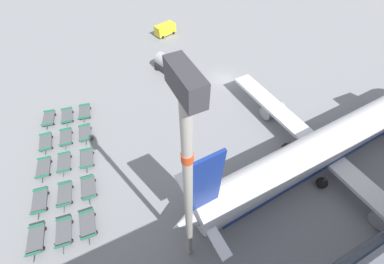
{
  "coord_description": "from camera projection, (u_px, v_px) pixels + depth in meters",
  "views": [
    {
      "loc": [
        28.48,
        -20.32,
        26.07
      ],
      "look_at": [
        10.47,
        -11.54,
        2.35
      ],
      "focal_mm": 22.0,
      "sensor_mm": 36.0,
      "label": 1
    }
  ],
  "objects": [
    {
      "name": "ground_plane",
      "position": [
        224.0,
        79.0,
        42.18
      ],
      "size": [
        500.0,
        500.0,
        0.0
      ],
      "primitive_type": "plane",
      "color": "gray"
    },
    {
      "name": "airplane",
      "position": [
        330.0,
        143.0,
        29.04
      ],
      "size": [
        33.58,
        43.85,
        12.84
      ],
      "color": "white",
      "rests_on": "ground_plane"
    },
    {
      "name": "fuel_tanker_primary",
      "position": [
        171.0,
        67.0,
        42.35
      ],
      "size": [
        8.07,
        4.85,
        3.1
      ],
      "color": "white",
      "rests_on": "ground_plane"
    },
    {
      "name": "service_van",
      "position": [
        165.0,
        29.0,
        51.65
      ],
      "size": [
        3.29,
        4.9,
        2.24
      ],
      "color": "yellow",
      "rests_on": "ground_plane"
    },
    {
      "name": "baggage_dolly_row_near_col_a",
      "position": [
        49.0,
        119.0,
        35.19
      ],
      "size": [
        3.71,
        2.11,
        0.92
      ],
      "color": "#515459",
      "rests_on": "ground_plane"
    },
    {
      "name": "baggage_dolly_row_near_col_b",
      "position": [
        46.0,
        142.0,
        32.3
      ],
      "size": [
        3.68,
        1.86,
        0.92
      ],
      "color": "#515459",
      "rests_on": "ground_plane"
    },
    {
      "name": "baggage_dolly_row_near_col_c",
      "position": [
        44.0,
        168.0,
        29.65
      ],
      "size": [
        3.7,
        1.99,
        0.92
      ],
      "color": "#515459",
      "rests_on": "ground_plane"
    },
    {
      "name": "baggage_dolly_row_near_col_d",
      "position": [
        40.0,
        202.0,
        26.79
      ],
      "size": [
        3.7,
        1.97,
        0.92
      ],
      "color": "#515459",
      "rests_on": "ground_plane"
    },
    {
      "name": "baggage_dolly_row_near_col_e",
      "position": [
        36.0,
        240.0,
        24.12
      ],
      "size": [
        3.7,
        1.97,
        0.92
      ],
      "color": "#515459",
      "rests_on": "ground_plane"
    },
    {
      "name": "baggage_dolly_row_mid_a_col_a",
      "position": [
        67.0,
        116.0,
        35.55
      ],
      "size": [
        3.69,
        1.94,
        0.92
      ],
      "color": "#515459",
      "rests_on": "ground_plane"
    },
    {
      "name": "baggage_dolly_row_mid_a_col_b",
      "position": [
        66.0,
        138.0,
        32.85
      ],
      "size": [
        3.7,
        1.95,
        0.92
      ],
      "color": "#515459",
      "rests_on": "ground_plane"
    },
    {
      "name": "baggage_dolly_row_mid_a_col_c",
      "position": [
        64.0,
        163.0,
        30.16
      ],
      "size": [
        3.7,
        2.0,
        0.92
      ],
      "color": "#515459",
      "rests_on": "ground_plane"
    },
    {
      "name": "baggage_dolly_row_mid_a_col_d",
      "position": [
        65.0,
        195.0,
        27.32
      ],
      "size": [
        3.7,
        2.02,
        0.92
      ],
      "color": "#515459",
      "rests_on": "ground_plane"
    },
    {
      "name": "baggage_dolly_row_mid_a_col_e",
      "position": [
        64.0,
        233.0,
        24.6
      ],
      "size": [
        3.7,
        1.96,
        0.92
      ],
      "color": "#515459",
      "rests_on": "ground_plane"
    },
    {
      "name": "baggage_dolly_row_mid_b_col_a",
      "position": [
        85.0,
        112.0,
        36.09
      ],
      "size": [
        3.71,
        2.12,
        0.92
      ],
      "color": "#515459",
      "rests_on": "ground_plane"
    },
    {
      "name": "baggage_dolly_row_mid_b_col_b",
      "position": [
        86.0,
        133.0,
        33.37
      ],
      "size": [
        3.69,
        1.91,
        0.92
      ],
      "color": "#515459",
      "rests_on": "ground_plane"
    },
    {
      "name": "baggage_dolly_row_mid_b_col_c",
      "position": [
        87.0,
        159.0,
        30.55
      ],
      "size": [
        3.7,
        2.02,
        0.92
      ],
      "color": "#515459",
      "rests_on": "ground_plane"
    },
    {
      "name": "baggage_dolly_row_mid_b_col_d",
      "position": [
        89.0,
        188.0,
        27.87
      ],
      "size": [
        3.68,
        1.89,
        0.92
      ],
      "color": "#515459",
      "rests_on": "ground_plane"
    },
    {
      "name": "baggage_dolly_row_mid_b_col_e",
      "position": [
        88.0,
        225.0,
        25.12
      ],
      "size": [
        3.68,
        1.87,
        0.92
      ],
      "color": "#515459",
      "rests_on": "ground_plane"
    },
    {
      "name": "apron_light_mast",
      "position": [
        188.0,
        199.0,
        14.09
      ],
      "size": [
        2.0,
        0.7,
        21.89
      ],
      "color": "#ADA89E",
      "rests_on": "ground_plane"
    }
  ]
}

